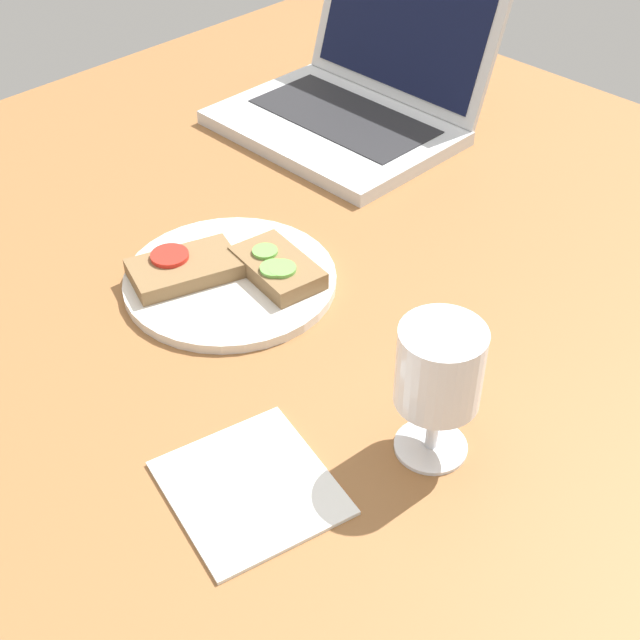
{
  "coord_description": "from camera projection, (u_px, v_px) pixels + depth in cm",
  "views": [
    {
      "loc": [
        54.86,
        -53.68,
        64.45
      ],
      "look_at": [
        6.73,
        -5.55,
        8.0
      ],
      "focal_mm": 50.0,
      "sensor_mm": 36.0,
      "label": 1
    }
  ],
  "objects": [
    {
      "name": "wooden_table",
      "position": [
        312.0,
        315.0,
        0.99
      ],
      "size": [
        140.0,
        140.0,
        3.0
      ],
      "primitive_type": "cube",
      "color": "brown",
      "rests_on": "ground"
    },
    {
      "name": "sandwich_with_tomato",
      "position": [
        184.0,
        268.0,
        1.0
      ],
      "size": [
        10.53,
        13.62,
        2.37
      ],
      "color": "brown",
      "rests_on": "plate"
    },
    {
      "name": "wine_glass",
      "position": [
        439.0,
        374.0,
        0.76
      ],
      "size": [
        7.62,
        7.62,
        14.02
      ],
      "color": "white",
      "rests_on": "wooden_table"
    },
    {
      "name": "napkin",
      "position": [
        250.0,
        488.0,
        0.78
      ],
      "size": [
        17.48,
        16.68,
        0.4
      ],
      "primitive_type": "cube",
      "rotation": [
        0.0,
        0.0,
        -0.24
      ],
      "color": "white",
      "rests_on": "wooden_table"
    },
    {
      "name": "plate",
      "position": [
        230.0,
        280.0,
        1.01
      ],
      "size": [
        24.1,
        24.1,
        1.15
      ],
      "primitive_type": "cylinder",
      "color": "silver",
      "rests_on": "wooden_table"
    },
    {
      "name": "laptop",
      "position": [
        354.0,
        97.0,
        1.28
      ],
      "size": [
        32.79,
        30.2,
        22.76
      ],
      "color": "silver",
      "rests_on": "wooden_table"
    },
    {
      "name": "sandwich_with_cucumber",
      "position": [
        274.0,
        269.0,
        1.0
      ],
      "size": [
        11.78,
        8.03,
        2.48
      ],
      "color": "brown",
      "rests_on": "plate"
    }
  ]
}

